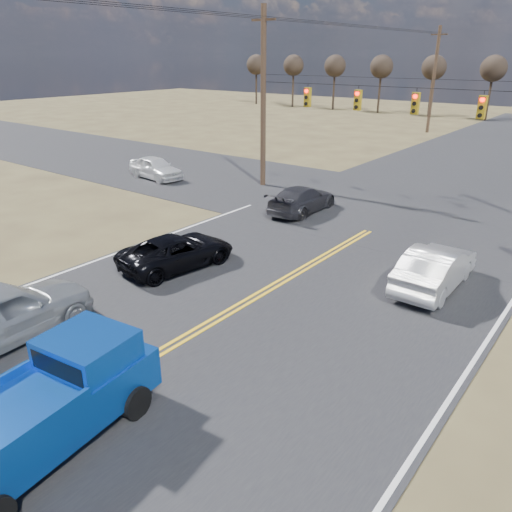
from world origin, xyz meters
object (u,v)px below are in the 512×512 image
Objects in this scene: pickup_truck at (46,406)px; dgrey_car_queue at (302,199)px; silver_suv at (3,313)px; black_suv at (177,251)px; cross_car_west at (156,168)px; white_car_queue at (435,268)px.

pickup_truck reaches higher than dgrey_car_queue.
silver_suv is 1.12× the size of black_suv.
pickup_truck is 17.58m from dgrey_car_queue.
cross_car_west is (-11.38, 0.38, 0.05)m from dgrey_car_queue.
silver_suv is 6.59m from black_suv.
silver_suv is at bearing 99.61° from black_suv.
silver_suv is 13.50m from white_car_queue.
black_suv is (0.02, 6.58, -0.23)m from silver_suv.
pickup_truck reaches higher than black_suv.
pickup_truck reaches higher than cross_car_west.
silver_suv reaches higher than black_suv.
dgrey_car_queue is at bearing -29.95° from white_car_queue.
black_suv is 14.75m from cross_car_west.
black_suv is at bearing -93.15° from silver_suv.
dgrey_car_queue is (-4.83, 16.90, -0.29)m from pickup_truck.
black_suv is at bearing 89.28° from dgrey_car_queue.
silver_suv is at bearing 51.61° from white_car_queue.
dgrey_car_queue is at bearing -79.24° from black_suv.
dgrey_car_queue is (-8.41, 4.73, -0.08)m from white_car_queue.
pickup_truck is at bearing 129.82° from black_suv.
black_suv is at bearing 25.73° from white_car_queue.
silver_suv is (-4.70, 1.50, -0.10)m from pickup_truck.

